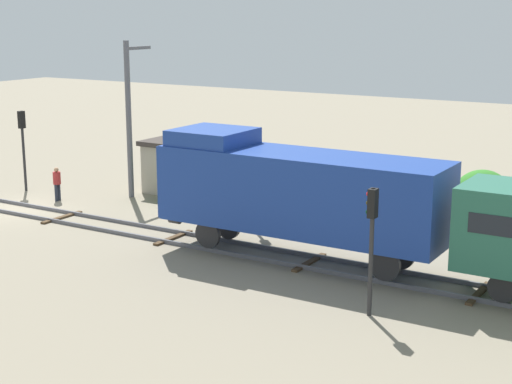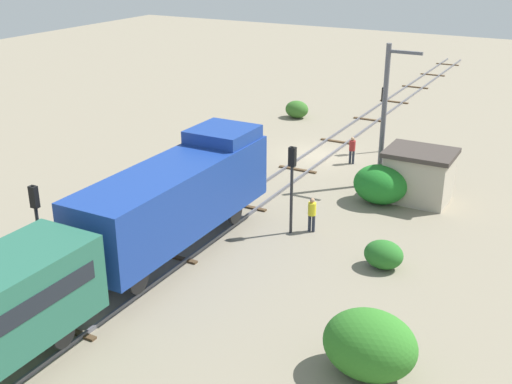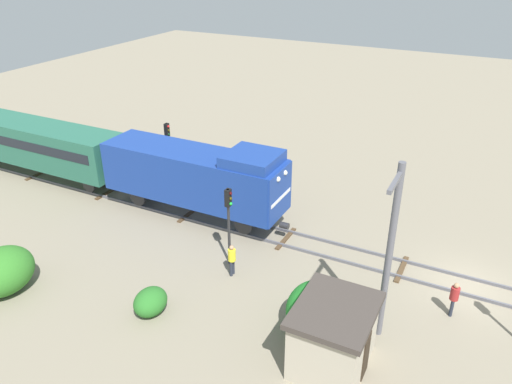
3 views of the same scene
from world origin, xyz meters
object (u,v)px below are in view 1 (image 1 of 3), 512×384
traffic_signal_far (372,228)px  worker_near_track (57,181)px  traffic_signal_near (22,136)px  worker_by_signal (248,199)px  locomotive (295,189)px  traffic_signal_mid (250,160)px  catenary_mast (129,115)px  relay_hut (180,164)px

traffic_signal_far → worker_near_track: (-6.00, -19.37, -1.81)m
traffic_signal_near → traffic_signal_far: traffic_signal_near is taller
traffic_signal_near → worker_by_signal: bearing=94.3°
traffic_signal_far → worker_near_track: size_ratio=2.37×
locomotive → worker_by_signal: 6.54m
traffic_signal_mid → catenary_mast: (-1.66, -8.10, 1.23)m
locomotive → traffic_signal_near: (-3.20, -17.91, 0.16)m
traffic_signal_near → relay_hut: 8.29m
traffic_signal_far → catenary_mast: 18.95m
worker_by_signal → worker_near_track: bearing=79.6°
worker_near_track → traffic_signal_far: bearing=9.7°
traffic_signal_far → catenary_mast: (-8.66, -16.80, 1.36)m
traffic_signal_far → worker_near_track: 20.35m
traffic_signal_far → worker_near_track: bearing=-107.2°
traffic_signal_near → worker_by_signal: (-1.00, 13.22, -1.93)m
worker_near_track → relay_hut: relay_hut is taller
locomotive → traffic_signal_near: bearing=-100.1°
traffic_signal_near → worker_by_signal: traffic_signal_near is taller
worker_near_track → catenary_mast: size_ratio=0.22×
locomotive → traffic_signal_far: size_ratio=2.88×
traffic_signal_near → worker_near_track: bearing=75.7°
worker_by_signal → relay_hut: relay_hut is taller
worker_near_track → worker_by_signal: same height
worker_near_track → catenary_mast: 4.87m
catenary_mast → relay_hut: size_ratio=2.24×
traffic_signal_far → locomotive: bearing=-128.0°
locomotive → worker_near_track: locomotive is taller
locomotive → relay_hut: locomotive is taller
traffic_signal_near → worker_by_signal: size_ratio=2.48×
catenary_mast → relay_hut: catenary_mast is taller
worker_by_signal → catenary_mast: catenary_mast is taller
locomotive → worker_near_track: size_ratio=6.82×
traffic_signal_far → worker_near_track: traffic_signal_far is taller
catenary_mast → traffic_signal_mid: bearing=78.4°
worker_by_signal → traffic_signal_far: bearing=-150.5°
traffic_signal_far → relay_hut: (-11.10, -15.58, -1.42)m
traffic_signal_near → traffic_signal_mid: (-0.20, 13.81, 0.01)m
catenary_mast → relay_hut: bearing=153.4°
traffic_signal_mid → catenary_mast: 8.36m
worker_by_signal → locomotive: bearing=-152.4°
worker_by_signal → traffic_signal_near: bearing=73.8°
traffic_signal_near → relay_hut: (-4.30, 6.92, -1.54)m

